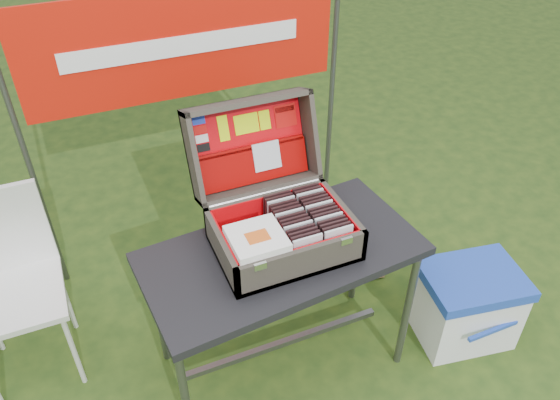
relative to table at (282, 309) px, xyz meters
name	(u,v)px	position (x,y,z in m)	size (l,w,h in m)	color
ground	(270,378)	(-0.10, -0.08, -0.37)	(80.00, 80.00, 0.00)	#1F3914
table	(282,309)	(0.00, 0.00, 0.00)	(1.19, 0.59, 0.74)	black
table_top	(282,254)	(0.00, 0.00, 0.35)	(1.19, 0.59, 0.04)	black
table_leg_fl	(184,392)	(-0.53, -0.24, -0.02)	(0.04, 0.04, 0.70)	#59595B
table_leg_fr	(406,314)	(0.53, -0.24, -0.02)	(0.04, 0.04, 0.70)	#59595B
table_leg_bl	(158,310)	(-0.53, 0.24, -0.02)	(0.04, 0.04, 0.70)	#59595B
table_leg_br	(357,250)	(0.53, 0.24, -0.02)	(0.04, 0.04, 0.70)	#59595B
table_brace	(282,343)	(0.00, 0.00, -0.25)	(1.04, 0.03, 0.03)	#59595B
suitcase	(278,192)	(0.01, 0.07, 0.63)	(0.57, 0.57, 0.51)	#504A3F
suitcase_base_bottom	(284,246)	(0.01, 0.01, 0.38)	(0.57, 0.41, 0.02)	#504A3F
suitcase_base_wall_front	(303,264)	(0.01, -0.18, 0.45)	(0.57, 0.02, 0.15)	#504A3F
suitcase_base_wall_back	(267,208)	(0.01, 0.21, 0.45)	(0.57, 0.02, 0.15)	#504A3F
suitcase_base_wall_left	(221,252)	(-0.26, 0.01, 0.45)	(0.02, 0.41, 0.15)	#504A3F
suitcase_base_wall_right	(341,218)	(0.29, 0.01, 0.45)	(0.02, 0.41, 0.15)	#504A3F
suitcase_liner_floor	(284,243)	(0.01, 0.01, 0.40)	(0.53, 0.36, 0.01)	red
suitcase_latch_left	(260,266)	(-0.17, -0.19, 0.51)	(0.05, 0.01, 0.03)	silver
suitcase_latch_right	(346,241)	(0.20, -0.19, 0.51)	(0.05, 0.01, 0.03)	silver
suitcase_hinge	(265,193)	(0.01, 0.22, 0.52)	(0.02, 0.02, 0.51)	silver
suitcase_lid_back	(248,143)	(0.01, 0.42, 0.67)	(0.57, 0.41, 0.02)	#504A3F
suitcase_lid_rim_far	(246,102)	(0.01, 0.42, 0.87)	(0.57, 0.02, 0.15)	#504A3F
suitcase_lid_rim_near	(259,187)	(0.01, 0.29, 0.51)	(0.57, 0.02, 0.15)	#504A3F
suitcase_lid_rim_left	(192,159)	(-0.26, 0.36, 0.69)	(0.02, 0.41, 0.15)	#504A3F
suitcase_lid_rim_right	(309,133)	(0.29, 0.36, 0.69)	(0.02, 0.41, 0.15)	#504A3F
suitcase_lid_liner	(249,144)	(0.01, 0.41, 0.67)	(0.52, 0.36, 0.01)	red
suitcase_liner_wall_front	(301,259)	(0.01, -0.16, 0.46)	(0.53, 0.01, 0.13)	red
suitcase_liner_wall_back	(268,208)	(0.01, 0.19, 0.46)	(0.53, 0.01, 0.13)	red
suitcase_liner_wall_left	(225,249)	(-0.25, 0.01, 0.46)	(0.01, 0.36, 0.13)	red
suitcase_liner_wall_right	(339,217)	(0.27, 0.01, 0.46)	(0.01, 0.36, 0.13)	red
suitcase_lid_pocket	(254,165)	(0.01, 0.36, 0.59)	(0.51, 0.16, 0.03)	#8A0402
suitcase_pocket_edge	(251,147)	(0.01, 0.38, 0.67)	(0.50, 0.02, 0.02)	#8A0402
suitcase_pocket_cd	(267,156)	(0.07, 0.35, 0.62)	(0.13, 0.13, 0.01)	silver
lid_sticker_cc_a	(199,120)	(-0.20, 0.45, 0.81)	(0.06, 0.03, 0.00)	#1933B2
lid_sticker_cc_b	(200,130)	(-0.20, 0.44, 0.77)	(0.06, 0.03, 0.00)	#BF0C09
lid_sticker_cc_c	(202,139)	(-0.20, 0.42, 0.73)	(0.06, 0.03, 0.00)	white
lid_sticker_cc_d	(204,148)	(-0.20, 0.41, 0.70)	(0.06, 0.03, 0.00)	black
lid_card_neon_tall	(223,128)	(-0.09, 0.43, 0.76)	(0.05, 0.11, 0.00)	#CCEC07
lid_card_neon_main	(246,124)	(0.01, 0.43, 0.76)	(0.11, 0.09, 0.00)	#CCEC07
lid_card_neon_small	(265,120)	(0.10, 0.43, 0.76)	(0.05, 0.09, 0.00)	#CCEC07
lid_sticker_band	(286,116)	(0.20, 0.43, 0.76)	(0.10, 0.10, 0.00)	#BF0C09
lid_sticker_band_bar	(285,109)	(0.20, 0.44, 0.79)	(0.09, 0.02, 0.00)	black
cd_left_0	(307,251)	(0.05, -0.14, 0.47)	(0.13, 0.01, 0.14)	silver
cd_left_1	(305,248)	(0.05, -0.12, 0.47)	(0.13, 0.01, 0.14)	black
cd_left_2	(303,244)	(0.05, -0.10, 0.47)	(0.13, 0.01, 0.14)	black
cd_left_3	(300,241)	(0.05, -0.08, 0.47)	(0.13, 0.01, 0.14)	black
cd_left_4	(298,237)	(0.05, -0.05, 0.47)	(0.13, 0.01, 0.14)	silver
cd_left_5	(296,234)	(0.05, -0.03, 0.47)	(0.13, 0.01, 0.14)	black
cd_left_6	(294,231)	(0.05, -0.01, 0.47)	(0.13, 0.01, 0.14)	black
cd_left_7	(291,228)	(0.05, 0.01, 0.47)	(0.13, 0.01, 0.14)	black
cd_left_8	(289,225)	(0.05, 0.04, 0.47)	(0.13, 0.01, 0.14)	silver
cd_left_9	(287,221)	(0.05, 0.06, 0.47)	(0.13, 0.01, 0.14)	black
cd_left_10	(285,218)	(0.05, 0.08, 0.47)	(0.13, 0.01, 0.14)	black
cd_left_11	(283,215)	(0.05, 0.10, 0.47)	(0.13, 0.01, 0.14)	black
cd_left_12	(281,212)	(0.05, 0.13, 0.47)	(0.13, 0.01, 0.14)	silver
cd_left_13	(279,209)	(0.05, 0.15, 0.47)	(0.13, 0.01, 0.14)	black
cd_left_14	(277,206)	(0.05, 0.17, 0.47)	(0.13, 0.01, 0.14)	black
cd_right_0	(338,242)	(0.19, -0.14, 0.47)	(0.13, 0.01, 0.14)	silver
cd_right_1	(335,239)	(0.19, -0.12, 0.47)	(0.13, 0.01, 0.14)	black
cd_right_2	(333,235)	(0.19, -0.10, 0.47)	(0.13, 0.01, 0.14)	black
cd_right_3	(330,232)	(0.19, -0.08, 0.47)	(0.13, 0.01, 0.14)	black
cd_right_4	(328,229)	(0.19, -0.05, 0.47)	(0.13, 0.01, 0.14)	silver
cd_right_5	(325,226)	(0.19, -0.03, 0.47)	(0.13, 0.01, 0.14)	black
cd_right_6	(323,223)	(0.19, -0.01, 0.47)	(0.13, 0.01, 0.14)	black
cd_right_7	(321,220)	(0.19, 0.01, 0.47)	(0.13, 0.01, 0.14)	black
cd_right_8	(318,217)	(0.19, 0.04, 0.47)	(0.13, 0.01, 0.14)	silver
cd_right_9	(316,214)	(0.19, 0.06, 0.47)	(0.13, 0.01, 0.14)	black
cd_right_10	(314,211)	(0.19, 0.08, 0.47)	(0.13, 0.01, 0.14)	black
cd_right_11	(312,208)	(0.19, 0.10, 0.47)	(0.13, 0.01, 0.14)	black
cd_right_12	(310,205)	(0.19, 0.13, 0.47)	(0.13, 0.01, 0.14)	silver
cd_right_13	(307,202)	(0.19, 0.15, 0.47)	(0.13, 0.01, 0.14)	black
cd_right_14	(305,199)	(0.19, 0.17, 0.47)	(0.13, 0.01, 0.14)	black
songbook_0	(257,241)	(-0.14, -0.06, 0.53)	(0.21, 0.21, 0.01)	white
songbook_1	(257,240)	(-0.14, -0.06, 0.53)	(0.21, 0.21, 0.01)	white
songbook_2	(257,239)	(-0.14, -0.06, 0.54)	(0.21, 0.21, 0.01)	white
songbook_3	(257,238)	(-0.14, -0.06, 0.54)	(0.21, 0.21, 0.01)	white
songbook_4	(257,237)	(-0.14, -0.06, 0.55)	(0.21, 0.21, 0.01)	white
songbook_5	(257,236)	(-0.14, -0.06, 0.55)	(0.21, 0.21, 0.01)	white
songbook_graphic	(258,236)	(-0.14, -0.07, 0.56)	(0.09, 0.07, 0.00)	#D85919
cooler	(466,305)	(0.93, -0.21, -0.16)	(0.48, 0.37, 0.42)	white
cooler_body	(465,309)	(0.93, -0.21, -0.19)	(0.46, 0.34, 0.37)	white
cooler_lid	(474,279)	(0.93, -0.21, 0.02)	(0.48, 0.37, 0.06)	#1E43B3
cooler_handle	(493,331)	(0.93, -0.41, -0.14)	(0.29, 0.02, 0.02)	#1E43B3
chair	(15,300)	(-1.12, 0.44, 0.10)	(0.43, 0.47, 0.94)	silver
chair_seat	(15,299)	(-1.12, 0.44, 0.11)	(0.43, 0.43, 0.03)	silver
chair_leg_fr	(74,350)	(-0.94, 0.25, -0.13)	(0.02, 0.02, 0.48)	silver
chair_leg_br	(66,296)	(-0.94, 0.62, -0.13)	(0.02, 0.02, 0.48)	silver
chair_upright_right	(41,223)	(-0.94, 0.64, 0.34)	(0.02, 0.02, 0.45)	silver
cardboard_box	(356,254)	(0.63, 0.37, -0.20)	(0.33, 0.05, 0.35)	#8E6746
banner_post_left	(26,157)	(-0.95, 1.02, 0.48)	(0.03, 0.03, 1.70)	#59595B
banner_post_right	(331,96)	(0.75, 1.02, 0.48)	(0.03, 0.03, 1.70)	#59595B
banner	(184,44)	(-0.10, 1.01, 0.93)	(1.60, 0.01, 0.55)	#BA1408
banner_text	(185,45)	(-0.10, 0.99, 0.93)	(1.20, 0.00, 0.10)	white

